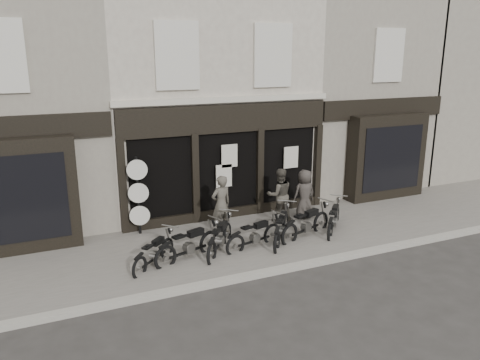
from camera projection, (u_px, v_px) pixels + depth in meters
name	position (u px, v px, depth m)	size (l,w,h in m)	color
ground_plane	(267.00, 252.00, 13.29)	(90.00, 90.00, 0.00)	#2D2B28
pavement	(254.00, 239.00, 14.07)	(30.00, 4.20, 0.12)	#615C56
kerb	(289.00, 268.00, 12.17)	(30.00, 0.25, 0.13)	gray
central_building	(197.00, 92.00, 17.48)	(7.30, 6.22, 8.34)	beige
neighbour_left	(9.00, 99.00, 14.98)	(5.60, 6.73, 8.34)	gray
neighbour_right	(339.00, 88.00, 19.91)	(5.60, 6.73, 8.34)	gray
filler_right	(475.00, 82.00, 23.15)	(11.00, 6.00, 8.20)	gray
motorcycle_0	(154.00, 255.00, 12.22)	(1.53, 1.47, 0.91)	black
motorcycle_1	(189.00, 247.00, 12.59)	(2.08, 1.04, 1.04)	black
motorcycle_2	(220.00, 240.00, 13.08)	(1.53, 1.80, 1.02)	black
motorcycle_3	(255.00, 237.00, 13.34)	(1.99, 0.81, 0.97)	black
motorcycle_4	(281.00, 230.00, 13.79)	(1.57, 1.88, 1.06)	black
motorcycle_5	(306.00, 226.00, 14.12)	(2.12, 1.08, 1.07)	black
motorcycle_6	(334.00, 221.00, 14.61)	(1.60, 1.69, 1.00)	black
man_left	(221.00, 204.00, 14.21)	(0.66, 0.43, 1.81)	#4D483F
man_centre	(279.00, 195.00, 15.26)	(0.86, 0.67, 1.77)	#433E36
man_right	(304.00, 194.00, 15.53)	(0.81, 0.53, 1.66)	#38332F
advert_sign_post	(139.00, 199.00, 14.05)	(0.61, 0.40, 2.53)	black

